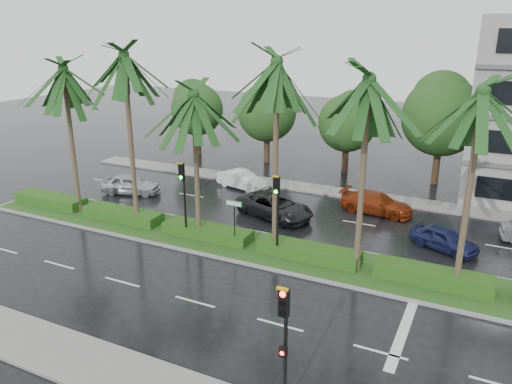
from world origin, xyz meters
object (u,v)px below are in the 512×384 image
at_px(signal_median_left, 183,189).
at_px(car_red, 377,203).
at_px(car_white, 242,180).
at_px(car_blue, 444,239).
at_px(car_darkgrey, 275,206).
at_px(car_silver, 131,184).
at_px(street_sign, 234,212).
at_px(signal_near, 284,345).

bearing_deg(signal_median_left, car_red, 46.40).
xyz_separation_m(car_white, car_blue, (14.50, -4.69, -0.03)).
xyz_separation_m(signal_median_left, car_darkgrey, (3.00, 5.43, -2.28)).
bearing_deg(car_silver, street_sign, -130.87).
height_order(car_silver, car_blue, car_silver).
bearing_deg(street_sign, car_silver, 155.76).
relative_size(signal_near, signal_median_left, 1.00).
height_order(street_sign, car_blue, street_sign).
xyz_separation_m(signal_median_left, car_red, (8.50, 8.93, -2.33)).
relative_size(street_sign, car_silver, 0.63).
bearing_deg(car_blue, signal_median_left, 134.89).
distance_m(signal_median_left, car_blue, 14.13).
distance_m(car_silver, car_blue, 21.02).
relative_size(street_sign, car_white, 0.66).
relative_size(signal_median_left, car_darkgrey, 0.85).
bearing_deg(signal_near, car_white, 120.68).
relative_size(car_silver, car_darkgrey, 0.79).
xyz_separation_m(signal_median_left, street_sign, (3.00, 0.18, -0.87)).
bearing_deg(signal_median_left, car_darkgrey, 61.08).
bearing_deg(street_sign, car_darkgrey, 90.00).
bearing_deg(car_silver, signal_median_left, -139.31).
xyz_separation_m(signal_near, signal_median_left, (-10.00, 9.69, 0.49)).
xyz_separation_m(car_white, car_darkgrey, (4.50, -4.27, 0.07)).
height_order(car_silver, car_white, car_silver).
distance_m(signal_median_left, car_red, 12.54).
xyz_separation_m(street_sign, car_white, (-4.50, 9.52, -1.48)).
distance_m(signal_near, street_sign, 12.11).
bearing_deg(car_red, car_darkgrey, 128.60).
distance_m(car_darkgrey, car_red, 6.52).
xyz_separation_m(car_silver, car_darkgrey, (11.02, 0.29, 0.02)).
distance_m(signal_median_left, car_white, 10.09).
bearing_deg(signal_median_left, car_silver, 147.32).
height_order(car_silver, car_red, car_silver).
xyz_separation_m(street_sign, car_blue, (10.00, 4.83, -1.51)).
xyz_separation_m(signal_median_left, car_white, (-1.50, 9.70, -2.35)).
relative_size(car_silver, car_red, 0.89).
distance_m(signal_median_left, car_silver, 9.80).
height_order(signal_near, signal_median_left, signal_median_left).
bearing_deg(car_silver, car_red, -93.72).
xyz_separation_m(car_red, car_blue, (4.50, -3.92, -0.05)).
xyz_separation_m(car_darkgrey, car_blue, (10.00, -0.42, -0.10)).
relative_size(car_darkgrey, car_blue, 1.43).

